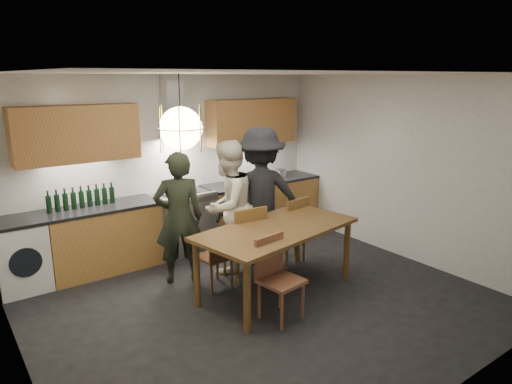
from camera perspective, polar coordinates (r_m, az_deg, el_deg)
ground at (r=5.56m, az=0.51°, el=-13.26°), size 5.00×5.00×0.00m
room_shell at (r=5.01m, az=0.56°, el=4.33°), size 5.02×4.52×2.61m
counter_run at (r=6.94m, az=-8.96°, el=-3.70°), size 5.00×0.62×0.90m
range_stove at (r=6.93m, az=-9.12°, el=-3.81°), size 0.90×0.60×0.92m
wall_fixtures at (r=6.74m, az=-10.07°, el=8.11°), size 4.30×0.54×1.10m
pendant_lamp at (r=4.35m, az=-9.38°, el=7.86°), size 0.43×0.43×0.70m
dining_table at (r=5.46m, az=2.61°, el=-5.37°), size 2.11×1.30×0.83m
chair_back_left at (r=5.65m, az=-4.80°, el=-7.57°), size 0.40×0.40×0.83m
chair_back_mid at (r=5.82m, az=-1.17°, el=-5.86°), size 0.49×0.49×0.99m
chair_back_right at (r=6.35m, az=4.45°, el=-4.30°), size 0.49×0.49×0.96m
chair_front at (r=5.00m, az=2.47°, el=-9.93°), size 0.47×0.47×0.91m
person_left at (r=5.80m, az=-9.61°, el=-3.23°), size 0.72×0.60×1.69m
person_mid at (r=6.09m, az=-3.57°, el=-1.84°), size 1.06×0.96×1.77m
person_right at (r=6.32m, az=0.52°, el=-0.54°), size 1.42×1.15×1.91m
mixing_bowl at (r=7.18m, az=-2.20°, el=1.07°), size 0.33×0.33×0.07m
stock_pot at (r=7.78m, az=3.13°, el=2.33°), size 0.23×0.23×0.13m
wine_bottles at (r=6.37m, az=-20.99°, el=-0.60°), size 0.87×0.07×0.28m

